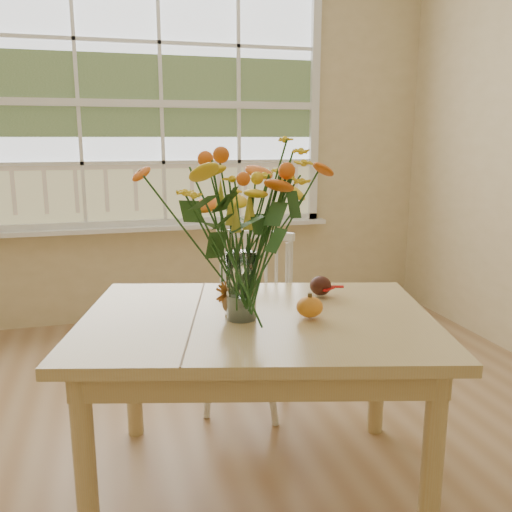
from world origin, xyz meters
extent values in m
cube|color=#99724A|center=(0.00, 0.00, -0.01)|extent=(4.00, 4.50, 0.01)
cube|color=#D0BB85|center=(0.00, 2.25, 1.35)|extent=(4.00, 0.02, 2.70)
cube|color=silver|center=(0.00, 2.23, 1.55)|extent=(2.20, 0.00, 1.60)
cube|color=white|center=(0.00, 2.18, 0.69)|extent=(2.42, 0.12, 0.03)
cube|color=tan|center=(0.11, 0.12, 0.66)|extent=(1.46, 1.20, 0.04)
cube|color=tan|center=(0.11, 0.12, 0.59)|extent=(1.32, 1.05, 0.10)
cylinder|color=tan|center=(-0.52, -0.09, 0.32)|extent=(0.07, 0.07, 0.64)
cylinder|color=tan|center=(-0.33, 0.61, 0.32)|extent=(0.07, 0.07, 0.64)
cylinder|color=tan|center=(0.55, -0.37, 0.32)|extent=(0.07, 0.07, 0.64)
cylinder|color=tan|center=(0.73, 0.34, 0.32)|extent=(0.07, 0.07, 0.64)
cube|color=white|center=(0.23, 0.73, 0.40)|extent=(0.53, 0.52, 0.05)
cube|color=white|center=(0.30, 0.86, 0.63)|extent=(0.36, 0.23, 0.45)
cylinder|color=white|center=(0.02, 0.68, 0.19)|extent=(0.03, 0.03, 0.38)
cylinder|color=white|center=(0.17, 0.93, 0.19)|extent=(0.03, 0.03, 0.38)
cylinder|color=white|center=(0.28, 0.53, 0.19)|extent=(0.03, 0.03, 0.38)
cylinder|color=white|center=(0.43, 0.78, 0.19)|extent=(0.03, 0.03, 0.38)
cylinder|color=white|center=(0.04, 0.11, 0.81)|extent=(0.11, 0.11, 0.24)
ellipsoid|color=orange|center=(0.28, 0.05, 0.72)|extent=(0.10, 0.10, 0.08)
cylinder|color=#CCB78C|center=(0.03, 0.14, 0.69)|extent=(0.08, 0.08, 0.01)
ellipsoid|color=brown|center=(0.03, 0.14, 0.73)|extent=(0.10, 0.07, 0.08)
ellipsoid|color=#38160F|center=(0.42, 0.30, 0.72)|extent=(0.09, 0.09, 0.08)
camera|label=1|loc=(-0.40, -1.70, 1.32)|focal=38.00mm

